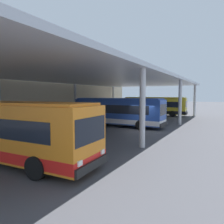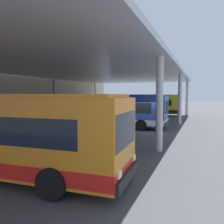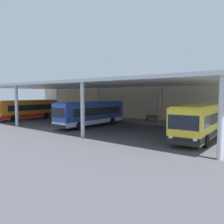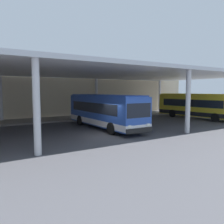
% 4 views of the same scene
% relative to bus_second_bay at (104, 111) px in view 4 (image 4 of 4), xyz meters
% --- Properties ---
extents(ground_plane, '(200.00, 200.00, 0.00)m').
position_rel_bus_second_bay_xyz_m(ground_plane, '(-1.56, -3.42, -1.66)').
color(ground_plane, '#47474C').
extents(platform_kerb, '(42.00, 4.50, 0.18)m').
position_rel_bus_second_bay_xyz_m(platform_kerb, '(-1.56, 8.33, -1.57)').
color(platform_kerb, gray).
rests_on(platform_kerb, ground).
extents(station_building_facade, '(48.00, 1.60, 7.16)m').
position_rel_bus_second_bay_xyz_m(station_building_facade, '(-1.56, 11.58, 1.92)').
color(station_building_facade, '#C1B293').
rests_on(station_building_facade, ground).
extents(canopy_shelter, '(40.00, 17.00, 5.55)m').
position_rel_bus_second_bay_xyz_m(canopy_shelter, '(-1.56, 2.08, 3.66)').
color(canopy_shelter, silver).
rests_on(canopy_shelter, ground).
extents(bus_second_bay, '(2.76, 10.54, 3.17)m').
position_rel_bus_second_bay_xyz_m(bus_second_bay, '(0.00, 0.00, 0.00)').
color(bus_second_bay, '#284CA8').
rests_on(bus_second_bay, ground).
extents(bus_middle_bay, '(3.21, 10.67, 3.17)m').
position_rel_bus_second_bay_xyz_m(bus_middle_bay, '(13.82, 0.15, 0.00)').
color(bus_middle_bay, yellow).
rests_on(bus_middle_bay, ground).
extents(bench_waiting, '(1.80, 0.45, 0.92)m').
position_rel_bus_second_bay_xyz_m(bench_waiting, '(4.22, 8.40, -0.99)').
color(bench_waiting, brown).
rests_on(bench_waiting, platform_kerb).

